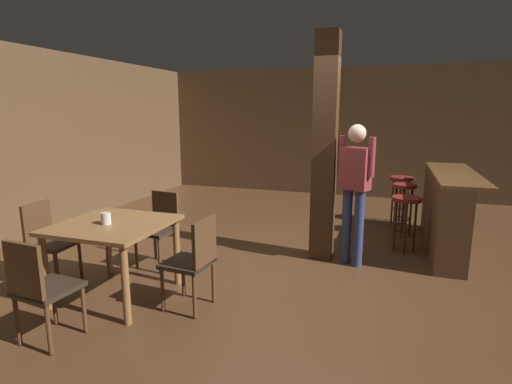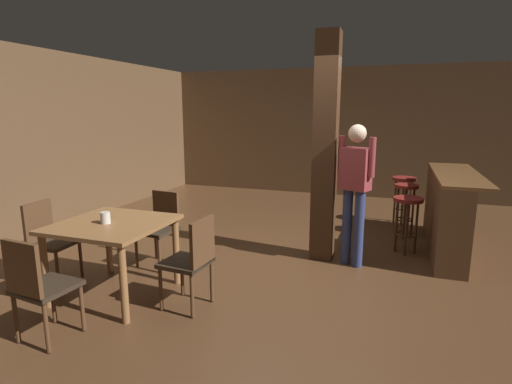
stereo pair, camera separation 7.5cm
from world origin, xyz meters
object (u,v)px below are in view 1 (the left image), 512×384
object	(u,v)px
chair_south	(40,286)
chair_east	(194,258)
bar_stool_mid	(404,198)
standing_person	(355,185)
chair_north	(160,225)
dining_table	(114,234)
napkin_cup	(106,218)
bar_stool_far	(401,188)
bar_counter	(444,210)
bar_stool_near	(406,210)
chair_west	(47,239)

from	to	relation	value
chair_south	chair_east	world-z (taller)	same
bar_stool_mid	standing_person	bearing A→B (deg)	-113.60
chair_north	dining_table	bearing A→B (deg)	-88.09
napkin_cup	bar_stool_far	size ratio (longest dim) A/B	0.14
dining_table	bar_counter	distance (m)	4.24
napkin_cup	standing_person	world-z (taller)	standing_person
chair_east	bar_stool_near	bearing A→B (deg)	49.96
chair_east	chair_south	bearing A→B (deg)	-133.82
chair_north	bar_counter	size ratio (longest dim) A/B	0.41
chair_west	bar_stool_far	distance (m)	5.27
napkin_cup	bar_counter	distance (m)	4.31
chair_north	bar_stool_near	distance (m)	3.20
chair_west	chair_south	xyz separation A→B (m)	(0.90, -0.95, 0.00)
bar_stool_near	bar_stool_far	xyz separation A→B (m)	(-0.04, 1.47, 0.03)
standing_person	bar_stool_near	size ratio (longest dim) A/B	2.27
chair_south	bar_stool_mid	world-z (taller)	chair_south
bar_counter	chair_east	bearing A→B (deg)	-132.91
dining_table	standing_person	distance (m)	2.77
bar_stool_near	chair_east	bearing A→B (deg)	-130.04
bar_stool_mid	bar_stool_far	world-z (taller)	bar_stool_mid
chair_south	bar_stool_near	world-z (taller)	chair_south
bar_counter	bar_stool_mid	xyz separation A→B (m)	(-0.50, 0.43, 0.05)
napkin_cup	bar_stool_far	xyz separation A→B (m)	(2.83, 3.85, -0.23)
chair_north	standing_person	xyz separation A→B (m)	(2.24, 0.73, 0.50)
bar_counter	bar_stool_mid	size ratio (longest dim) A/B	2.68
bar_stool_near	bar_stool_far	world-z (taller)	bar_stool_far
dining_table	chair_north	xyz separation A→B (m)	(-0.03, 0.90, -0.15)
bar_counter	bar_stool_mid	bearing A→B (deg)	139.76
bar_stool_far	napkin_cup	bearing A→B (deg)	-126.34
bar_counter	bar_stool_far	world-z (taller)	bar_counter
bar_counter	bar_stool_near	world-z (taller)	bar_counter
chair_east	bar_counter	bearing A→B (deg)	47.09
napkin_cup	bar_stool_near	distance (m)	3.73
chair_north	bar_stool_near	xyz separation A→B (m)	(2.86, 1.42, 0.07)
chair_west	chair_east	size ratio (longest dim) A/B	1.00
bar_stool_mid	chair_east	bearing A→B (deg)	-122.40
dining_table	bar_stool_far	world-z (taller)	bar_stool_far
chair_east	bar_stool_near	world-z (taller)	chair_east
chair_west	chair_east	distance (m)	1.79
chair_south	napkin_cup	bearing A→B (deg)	92.11
chair_west	bar_stool_mid	bearing A→B (deg)	39.06
chair_south	dining_table	bearing A→B (deg)	90.03
chair_west	dining_table	bearing A→B (deg)	-1.94
bar_stool_near	bar_stool_mid	size ratio (longest dim) A/B	0.94
chair_south	standing_person	distance (m)	3.41
chair_north	chair_west	world-z (taller)	same
chair_north	bar_stool_far	bearing A→B (deg)	45.63
chair_south	bar_stool_far	bearing A→B (deg)	59.31
chair_west	chair_north	bearing A→B (deg)	45.06
standing_person	bar_stool_far	distance (m)	2.27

